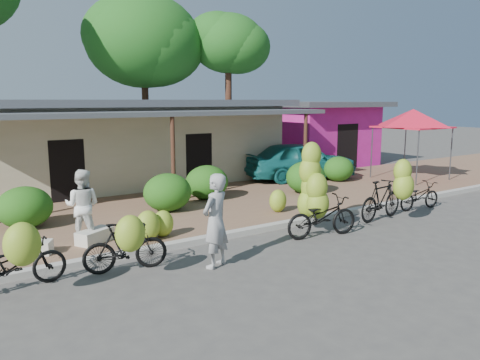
# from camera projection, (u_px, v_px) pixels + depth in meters

# --- Properties ---
(ground) EXTENTS (100.00, 100.00, 0.00)m
(ground) POSITION_uv_depth(u_px,v_px,m) (300.00, 256.00, 10.13)
(ground) COLOR #464341
(ground) RESTS_ON ground
(sidewalk) EXTENTS (60.00, 6.00, 0.12)m
(sidewalk) POSITION_uv_depth(u_px,v_px,m) (190.00, 209.00, 14.20)
(sidewalk) COLOR brown
(sidewalk) RESTS_ON ground
(curb) EXTENTS (60.00, 0.25, 0.15)m
(curb) POSITION_uv_depth(u_px,v_px,m) (247.00, 231.00, 11.75)
(curb) COLOR #A8A399
(curb) RESTS_ON ground
(shop_main) EXTENTS (13.00, 8.50, 3.35)m
(shop_main) POSITION_uv_depth(u_px,v_px,m) (120.00, 141.00, 18.76)
(shop_main) COLOR beige
(shop_main) RESTS_ON ground
(shop_pink) EXTENTS (6.00, 6.00, 3.25)m
(shop_pink) POSITION_uv_depth(u_px,v_px,m) (312.00, 132.00, 24.62)
(shop_pink) COLOR #CC1F93
(shop_pink) RESTS_ON ground
(tree_center_right) EXTENTS (6.07, 6.02, 8.77)m
(tree_center_right) POSITION_uv_depth(u_px,v_px,m) (139.00, 39.00, 24.43)
(tree_center_right) COLOR #43251B
(tree_center_right) RESTS_ON ground
(tree_near_right) EXTENTS (4.14, 3.94, 7.97)m
(tree_near_right) POSITION_uv_depth(u_px,v_px,m) (224.00, 42.00, 25.02)
(tree_near_right) COLOR #43251B
(tree_near_right) RESTS_ON ground
(hedge_1) EXTENTS (1.37, 1.23, 1.07)m
(hedge_1) POSITION_uv_depth(u_px,v_px,m) (25.00, 207.00, 11.83)
(hedge_1) COLOR #195112
(hedge_1) RESTS_ON sidewalk
(hedge_2) EXTENTS (1.43, 1.28, 1.11)m
(hedge_2) POSITION_uv_depth(u_px,v_px,m) (168.00, 192.00, 13.65)
(hedge_2) COLOR #195112
(hedge_2) RESTS_ON sidewalk
(hedge_3) EXTENTS (1.43, 1.29, 1.12)m
(hedge_3) POSITION_uv_depth(u_px,v_px,m) (207.00, 182.00, 15.30)
(hedge_3) COLOR #195112
(hedge_3) RESTS_ON sidewalk
(hedge_4) EXTENTS (1.43, 1.29, 1.12)m
(hedge_4) POSITION_uv_depth(u_px,v_px,m) (306.00, 177.00, 16.31)
(hedge_4) COLOR #195112
(hedge_4) RESTS_ON sidewalk
(hedge_5) EXTENTS (1.27, 1.14, 0.99)m
(hedge_5) POSITION_uv_depth(u_px,v_px,m) (338.00, 169.00, 18.73)
(hedge_5) COLOR #195112
(hedge_5) RESTS_ON sidewalk
(red_canopy) EXTENTS (3.50, 3.50, 2.86)m
(red_canopy) POSITION_uv_depth(u_px,v_px,m) (413.00, 118.00, 18.97)
(red_canopy) COLOR #59595E
(red_canopy) RESTS_ON sidewalk
(bike_far_left) EXTENTS (1.87, 1.31, 1.38)m
(bike_far_left) POSITION_uv_depth(u_px,v_px,m) (15.00, 261.00, 8.13)
(bike_far_left) COLOR black
(bike_far_left) RESTS_ON ground
(bike_left) EXTENTS (1.70, 1.26, 1.28)m
(bike_left) POSITION_uv_depth(u_px,v_px,m) (126.00, 244.00, 9.03)
(bike_left) COLOR black
(bike_left) RESTS_ON ground
(bike_center) EXTENTS (2.03, 1.31, 2.31)m
(bike_center) POSITION_uv_depth(u_px,v_px,m) (317.00, 202.00, 11.60)
(bike_center) COLOR black
(bike_center) RESTS_ON ground
(bike_right) EXTENTS (1.95, 1.28, 1.78)m
(bike_right) POSITION_uv_depth(u_px,v_px,m) (387.00, 195.00, 12.98)
(bike_right) COLOR black
(bike_right) RESTS_ON ground
(bike_far_right) EXTENTS (1.67, 0.72, 0.85)m
(bike_far_right) POSITION_uv_depth(u_px,v_px,m) (419.00, 196.00, 14.37)
(bike_far_right) COLOR black
(bike_far_right) RESTS_ON ground
(loose_banana_a) EXTENTS (0.57, 0.49, 0.72)m
(loose_banana_a) POSITION_uv_depth(u_px,v_px,m) (148.00, 226.00, 10.77)
(loose_banana_a) COLOR #98AA2A
(loose_banana_a) RESTS_ON sidewalk
(loose_banana_b) EXTENTS (0.51, 0.44, 0.64)m
(loose_banana_b) POSITION_uv_depth(u_px,v_px,m) (163.00, 224.00, 11.10)
(loose_banana_b) COLOR #98AA2A
(loose_banana_b) RESTS_ON sidewalk
(loose_banana_c) EXTENTS (0.53, 0.45, 0.66)m
(loose_banana_c) POSITION_uv_depth(u_px,v_px,m) (278.00, 201.00, 13.55)
(loose_banana_c) COLOR #98AA2A
(loose_banana_c) RESTS_ON sidewalk
(sack_near) EXTENTS (0.94, 0.76, 0.30)m
(sack_near) POSITION_uv_depth(u_px,v_px,m) (95.00, 236.00, 10.68)
(sack_near) COLOR silver
(sack_near) RESTS_ON sidewalk
(sack_far) EXTENTS (0.84, 0.69, 0.28)m
(sack_far) POSITION_uv_depth(u_px,v_px,m) (33.00, 248.00, 9.85)
(sack_far) COLOR silver
(sack_far) RESTS_ON sidewalk
(vendor) EXTENTS (0.83, 0.71, 1.92)m
(vendor) POSITION_uv_depth(u_px,v_px,m) (215.00, 221.00, 9.32)
(vendor) COLOR gray
(vendor) RESTS_ON ground
(bystander) EXTENTS (1.03, 0.98, 1.67)m
(bystander) POSITION_uv_depth(u_px,v_px,m) (82.00, 206.00, 10.68)
(bystander) COLOR white
(bystander) RESTS_ON sidewalk
(teal_van) EXTENTS (4.88, 2.84, 1.56)m
(teal_van) POSITION_uv_depth(u_px,v_px,m) (301.00, 160.00, 19.11)
(teal_van) COLOR #166565
(teal_van) RESTS_ON sidewalk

